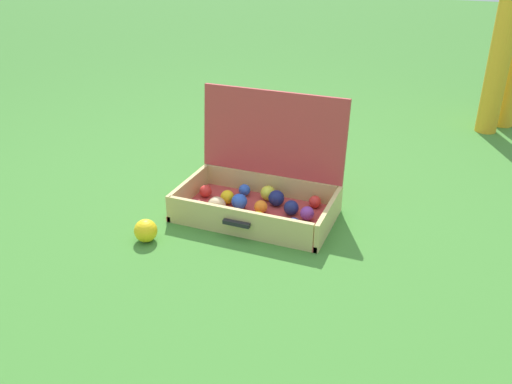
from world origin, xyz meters
TOP-DOWN VIEW (x-y plane):
  - ground_plane at (0.00, 0.00)m, footprint 16.00×16.00m
  - open_suitcase at (0.00, 0.12)m, footprint 0.64×0.43m
  - stray_ball_on_grass at (-0.32, -0.27)m, footprint 0.09×0.09m

SIDE VIEW (x-z plane):
  - ground_plane at x=0.00m, z-range 0.00..0.00m
  - stray_ball_on_grass at x=-0.32m, z-range 0.00..0.09m
  - open_suitcase at x=0.00m, z-range -0.13..0.35m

